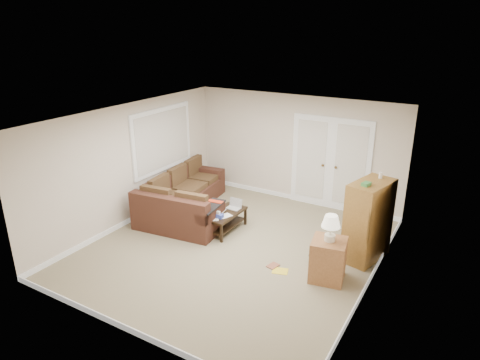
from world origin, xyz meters
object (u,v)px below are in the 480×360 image
Objects in this scene: coffee_table at (226,220)px; side_cabinet at (328,257)px; sectional_sofa at (183,201)px; tv_armoire at (368,220)px.

coffee_table is 0.86× the size of side_cabinet.
side_cabinet is at bearing -14.39° from coffee_table.
coffee_table is (1.20, -0.16, -0.10)m from sectional_sofa.
side_cabinet is (2.38, -0.64, 0.19)m from coffee_table.
tv_armoire reaches higher than sectional_sofa.
sectional_sofa is 1.21m from coffee_table.
coffee_table is at bearing -158.45° from tv_armoire.
side_cabinet is at bearing -19.20° from sectional_sofa.
coffee_table is 2.47m from side_cabinet.
sectional_sofa is at bearing 156.90° from side_cabinet.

